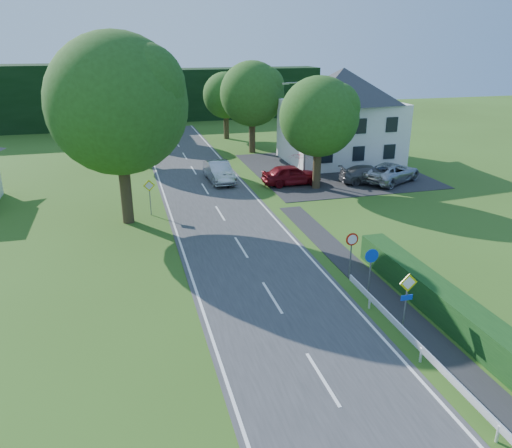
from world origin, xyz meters
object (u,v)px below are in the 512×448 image
object	(u,v)px
motorcycle	(226,179)
parasol	(300,164)
moving_car	(219,172)
parked_car_grey	(369,174)
parked_car_silver_b	(391,172)
streetlight	(304,127)
parked_car_red	(291,175)

from	to	relation	value
motorcycle	parasol	bearing A→B (deg)	11.37
motorcycle	moving_car	bearing A→B (deg)	98.99
moving_car	parked_car_grey	size ratio (longest dim) A/B	1.02
motorcycle	parasol	size ratio (longest dim) A/B	1.04
moving_car	parked_car_silver_b	size ratio (longest dim) A/B	0.87
streetlight	parked_car_red	world-z (taller)	streetlight
streetlight	parasol	distance (m)	4.20
parked_car_red	parked_car_grey	bearing A→B (deg)	-101.28
streetlight	parked_car_silver_b	bearing A→B (deg)	-15.98
streetlight	parked_car_grey	distance (m)	6.58
motorcycle	parked_car_silver_b	bearing A→B (deg)	-13.62
parked_car_silver_b	streetlight	bearing A→B (deg)	45.26
streetlight	parked_car_red	distance (m)	3.84
moving_car	motorcycle	xyz separation A→B (m)	(0.29, -1.38, -0.26)
moving_car	motorcycle	size ratio (longest dim) A/B	2.35
parked_car_silver_b	parasol	xyz separation A→B (m)	(-6.42, 4.23, 0.12)
parked_car_red	motorcycle	bearing A→B (deg)	78.31
moving_car	parked_car_grey	xyz separation A→B (m)	(11.67, -3.67, -0.11)
motorcycle	parked_car_silver_b	world-z (taller)	parked_car_silver_b
streetlight	parked_car_grey	size ratio (longest dim) A/B	1.65
streetlight	moving_car	world-z (taller)	streetlight
parked_car_red	parked_car_silver_b	size ratio (longest dim) A/B	0.83
parked_car_red	parked_car_silver_b	distance (m)	8.25
streetlight	parked_car_red	bearing A→B (deg)	-153.08
moving_car	parked_car_red	xyz separation A→B (m)	(5.42, -2.43, -0.01)
parked_car_grey	parked_car_silver_b	size ratio (longest dim) A/B	0.85
parked_car_silver_b	parasol	bearing A→B (deg)	27.86
parked_car_grey	parked_car_silver_b	xyz separation A→B (m)	(1.87, -0.18, 0.09)
moving_car	motorcycle	bearing A→B (deg)	-80.63
streetlight	parked_car_red	xyz separation A→B (m)	(-1.14, -0.58, -3.62)
streetlight	parasol	xyz separation A→B (m)	(0.57, 2.23, -3.52)
motorcycle	parked_car_red	world-z (taller)	parked_car_red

